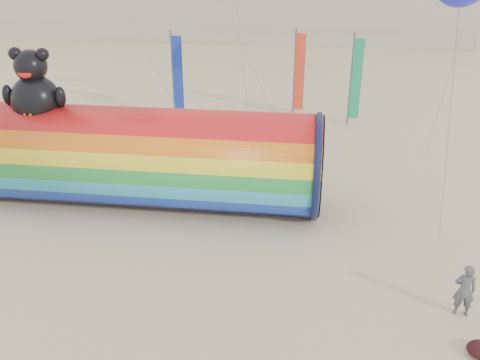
# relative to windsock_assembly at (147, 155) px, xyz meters

# --- Properties ---
(ground) EXTENTS (160.00, 160.00, 0.00)m
(ground) POSITION_rel_windsock_assembly_xyz_m (3.55, -4.04, -2.08)
(ground) COLOR #CCB58C
(ground) RESTS_ON ground
(windsock_assembly) EXTENTS (13.61, 4.15, 6.28)m
(windsock_assembly) POSITION_rel_windsock_assembly_xyz_m (0.00, 0.00, 0.00)
(windsock_assembly) COLOR red
(windsock_assembly) RESTS_ON ground
(kite_handler) EXTENTS (0.64, 0.45, 1.66)m
(kite_handler) POSITION_rel_windsock_assembly_xyz_m (10.91, -5.73, -1.25)
(kite_handler) COLOR #4E4F55
(kite_handler) RESTS_ON ground
(festival_banners) EXTENTS (10.71, 1.87, 5.20)m
(festival_banners) POSITION_rel_windsock_assembly_xyz_m (4.30, 11.35, 0.56)
(festival_banners) COLOR #59595E
(festival_banners) RESTS_ON ground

